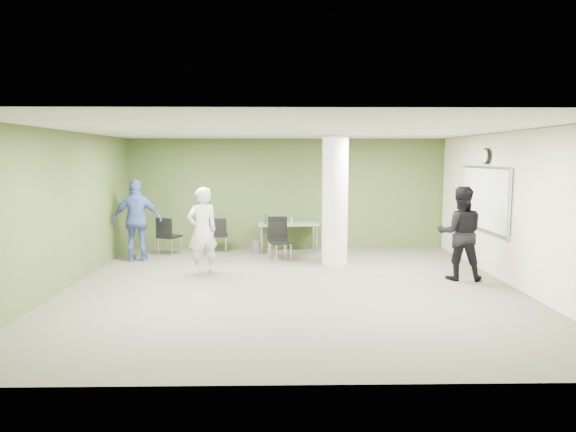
{
  "coord_description": "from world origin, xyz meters",
  "views": [
    {
      "loc": [
        -0.22,
        -9.02,
        2.31
      ],
      "look_at": [
        -0.03,
        1.0,
        1.18
      ],
      "focal_mm": 32.0,
      "sensor_mm": 36.0,
      "label": 1
    }
  ],
  "objects_px": {
    "folding_table": "(288,225)",
    "man_blue": "(137,220)",
    "man_black": "(460,233)",
    "chair_back_left": "(167,233)",
    "woman_white": "(202,231)"
  },
  "relations": [
    {
      "from": "chair_back_left",
      "to": "folding_table",
      "type": "bearing_deg",
      "value": -148.15
    },
    {
      "from": "folding_table",
      "to": "woman_white",
      "type": "bearing_deg",
      "value": -130.47
    },
    {
      "from": "folding_table",
      "to": "man_blue",
      "type": "xyz_separation_m",
      "value": [
        -3.4,
        -1.06,
        0.26
      ]
    },
    {
      "from": "man_black",
      "to": "man_blue",
      "type": "relative_size",
      "value": 0.97
    },
    {
      "from": "woman_white",
      "to": "folding_table",
      "type": "bearing_deg",
      "value": -157.87
    },
    {
      "from": "woman_white",
      "to": "man_black",
      "type": "relative_size",
      "value": 0.97
    },
    {
      "from": "folding_table",
      "to": "man_blue",
      "type": "bearing_deg",
      "value": -167.01
    },
    {
      "from": "man_black",
      "to": "man_blue",
      "type": "bearing_deg",
      "value": -5.11
    },
    {
      "from": "chair_back_left",
      "to": "man_blue",
      "type": "height_order",
      "value": "man_blue"
    },
    {
      "from": "folding_table",
      "to": "chair_back_left",
      "type": "relative_size",
      "value": 1.68
    },
    {
      "from": "folding_table",
      "to": "man_black",
      "type": "xyz_separation_m",
      "value": [
        3.22,
        -2.99,
        0.24
      ]
    },
    {
      "from": "folding_table",
      "to": "man_black",
      "type": "relative_size",
      "value": 0.86
    },
    {
      "from": "woman_white",
      "to": "man_blue",
      "type": "height_order",
      "value": "man_blue"
    },
    {
      "from": "folding_table",
      "to": "man_blue",
      "type": "relative_size",
      "value": 0.83
    },
    {
      "from": "chair_back_left",
      "to": "man_black",
      "type": "height_order",
      "value": "man_black"
    }
  ]
}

